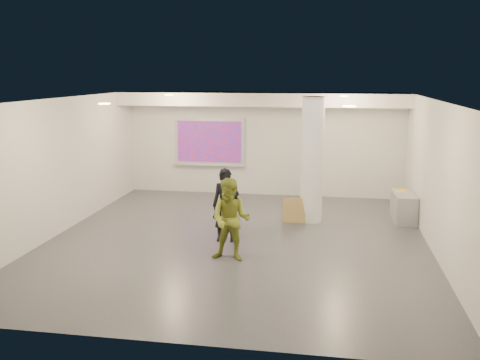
% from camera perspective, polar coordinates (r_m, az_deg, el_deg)
% --- Properties ---
extents(floor, '(8.00, 9.00, 0.01)m').
position_cam_1_polar(floor, '(11.53, -0.33, -6.49)').
color(floor, '#393C42').
rests_on(floor, ground).
extents(ceiling, '(8.00, 9.00, 0.01)m').
position_cam_1_polar(ceiling, '(10.98, -0.35, 8.57)').
color(ceiling, white).
rests_on(ceiling, floor).
extents(wall_back, '(8.00, 0.01, 3.00)m').
position_cam_1_polar(wall_back, '(15.56, 2.52, 3.85)').
color(wall_back, silver).
rests_on(wall_back, floor).
extents(wall_front, '(8.00, 0.01, 3.00)m').
position_cam_1_polar(wall_front, '(6.89, -6.83, -5.91)').
color(wall_front, silver).
rests_on(wall_front, floor).
extents(wall_left, '(0.01, 9.00, 3.00)m').
position_cam_1_polar(wall_left, '(12.48, -18.76, 1.37)').
color(wall_left, silver).
rests_on(wall_left, floor).
extents(wall_right, '(0.01, 9.00, 3.00)m').
position_cam_1_polar(wall_right, '(11.20, 20.26, 0.18)').
color(wall_right, silver).
rests_on(wall_right, floor).
extents(soffit_band, '(8.00, 1.10, 0.36)m').
position_cam_1_polar(soffit_band, '(14.90, 2.30, 8.62)').
color(soffit_band, white).
rests_on(soffit_band, ceiling).
extents(downlight_nw, '(0.22, 0.22, 0.02)m').
position_cam_1_polar(downlight_nw, '(13.93, -7.60, 8.99)').
color(downlight_nw, '#F2C87B').
rests_on(downlight_nw, ceiling).
extents(downlight_ne, '(0.22, 0.22, 0.02)m').
position_cam_1_polar(downlight_ne, '(13.32, 11.03, 8.78)').
color(downlight_ne, '#F2C87B').
rests_on(downlight_ne, ceiling).
extents(downlight_sw, '(0.22, 0.22, 0.02)m').
position_cam_1_polar(downlight_sw, '(10.18, -14.27, 7.89)').
color(downlight_sw, '#F2C87B').
rests_on(downlight_sw, ceiling).
extents(downlight_se, '(0.22, 0.22, 0.02)m').
position_cam_1_polar(downlight_se, '(9.33, 11.56, 7.72)').
color(downlight_se, '#F2C87B').
rests_on(downlight_se, ceiling).
extents(column, '(0.52, 0.52, 3.00)m').
position_cam_1_polar(column, '(12.78, 7.71, 2.10)').
color(column, white).
rests_on(column, floor).
extents(projection_screen, '(2.10, 0.13, 1.42)m').
position_cam_1_polar(projection_screen, '(15.78, -3.29, 4.05)').
color(projection_screen, silver).
rests_on(projection_screen, wall_back).
extents(credenza, '(0.53, 1.18, 0.68)m').
position_cam_1_polar(credenza, '(13.58, 17.05, -2.76)').
color(credenza, gray).
rests_on(credenza, floor).
extents(papers_stack, '(0.24, 0.29, 0.02)m').
position_cam_1_polar(papers_stack, '(13.64, 16.86, -1.19)').
color(papers_stack, silver).
rests_on(papers_stack, credenza).
extents(postit_pad, '(0.21, 0.28, 0.03)m').
position_cam_1_polar(postit_pad, '(13.75, 16.91, -1.07)').
color(postit_pad, '#F1AD1B').
rests_on(postit_pad, credenza).
extents(cardboard_back, '(0.55, 0.15, 0.60)m').
position_cam_1_polar(cardboard_back, '(12.86, 5.78, -3.26)').
color(cardboard_back, '#9F804A').
rests_on(cardboard_back, floor).
extents(cardboard_front, '(0.54, 0.14, 0.60)m').
position_cam_1_polar(cardboard_front, '(12.93, 6.67, -3.21)').
color(cardboard_front, '#9F804A').
rests_on(cardboard_front, floor).
extents(woman, '(0.60, 0.42, 1.57)m').
position_cam_1_polar(woman, '(11.32, -1.53, -2.71)').
color(woman, black).
rests_on(woman, floor).
extents(man, '(0.83, 0.67, 1.60)m').
position_cam_1_polar(man, '(10.16, -0.97, -4.26)').
color(man, olive).
rests_on(man, floor).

